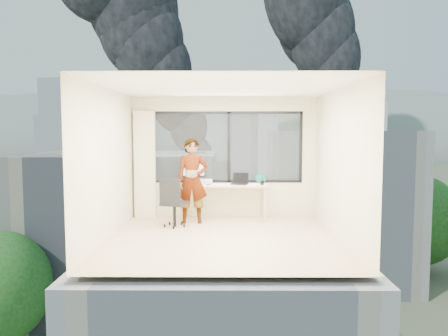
{
  "coord_description": "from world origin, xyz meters",
  "views": [
    {
      "loc": [
        0.05,
        -7.31,
        1.84
      ],
      "look_at": [
        0.0,
        1.0,
        1.15
      ],
      "focal_mm": 34.16,
      "sensor_mm": 36.0,
      "label": 1
    }
  ],
  "objects_px": {
    "desk": "(224,202)",
    "person": "(192,181)",
    "laptop": "(239,179)",
    "monitor": "(194,172)",
    "game_console": "(204,181)",
    "handbag": "(261,178)",
    "chair": "(174,202)"
  },
  "relations": [
    {
      "from": "monitor",
      "to": "game_console",
      "type": "relative_size",
      "value": 1.47
    },
    {
      "from": "game_console",
      "to": "desk",
      "type": "bearing_deg",
      "value": -32.83
    },
    {
      "from": "laptop",
      "to": "person",
      "type": "bearing_deg",
      "value": -143.43
    },
    {
      "from": "person",
      "to": "chair",
      "type": "bearing_deg",
      "value": -134.09
    },
    {
      "from": "desk",
      "to": "monitor",
      "type": "height_order",
      "value": "monitor"
    },
    {
      "from": "desk",
      "to": "handbag",
      "type": "relative_size",
      "value": 6.64
    },
    {
      "from": "laptop",
      "to": "chair",
      "type": "bearing_deg",
      "value": -133.83
    },
    {
      "from": "chair",
      "to": "handbag",
      "type": "distance_m",
      "value": 2.05
    },
    {
      "from": "monitor",
      "to": "handbag",
      "type": "bearing_deg",
      "value": -0.12
    },
    {
      "from": "desk",
      "to": "chair",
      "type": "xyz_separation_m",
      "value": [
        -0.97,
        -0.73,
        0.12
      ]
    },
    {
      "from": "person",
      "to": "monitor",
      "type": "relative_size",
      "value": 3.45
    },
    {
      "from": "chair",
      "to": "handbag",
      "type": "bearing_deg",
      "value": 46.42
    },
    {
      "from": "desk",
      "to": "chair",
      "type": "bearing_deg",
      "value": -142.84
    },
    {
      "from": "chair",
      "to": "laptop",
      "type": "distance_m",
      "value": 1.52
    },
    {
      "from": "laptop",
      "to": "handbag",
      "type": "xyz_separation_m",
      "value": [
        0.48,
        0.25,
        -0.01
      ]
    },
    {
      "from": "chair",
      "to": "game_console",
      "type": "bearing_deg",
      "value": 79.28
    },
    {
      "from": "desk",
      "to": "laptop",
      "type": "height_order",
      "value": "laptop"
    },
    {
      "from": "game_console",
      "to": "monitor",
      "type": "bearing_deg",
      "value": -146.76
    },
    {
      "from": "desk",
      "to": "person",
      "type": "xyz_separation_m",
      "value": [
        -0.65,
        -0.36,
        0.49
      ]
    },
    {
      "from": "desk",
      "to": "monitor",
      "type": "bearing_deg",
      "value": 171.92
    },
    {
      "from": "desk",
      "to": "game_console",
      "type": "distance_m",
      "value": 0.65
    },
    {
      "from": "monitor",
      "to": "game_console",
      "type": "bearing_deg",
      "value": 30.35
    },
    {
      "from": "monitor",
      "to": "laptop",
      "type": "bearing_deg",
      "value": -12.24
    },
    {
      "from": "chair",
      "to": "person",
      "type": "xyz_separation_m",
      "value": [
        0.32,
        0.37,
        0.37
      ]
    },
    {
      "from": "laptop",
      "to": "handbag",
      "type": "distance_m",
      "value": 0.54
    },
    {
      "from": "desk",
      "to": "laptop",
      "type": "relative_size",
      "value": 4.99
    },
    {
      "from": "monitor",
      "to": "laptop",
      "type": "relative_size",
      "value": 1.39
    },
    {
      "from": "person",
      "to": "monitor",
      "type": "distance_m",
      "value": 0.47
    },
    {
      "from": "game_console",
      "to": "handbag",
      "type": "distance_m",
      "value": 1.24
    },
    {
      "from": "person",
      "to": "monitor",
      "type": "xyz_separation_m",
      "value": [
        -0.01,
        0.45,
        0.14
      ]
    },
    {
      "from": "desk",
      "to": "monitor",
      "type": "relative_size",
      "value": 3.6
    },
    {
      "from": "chair",
      "to": "handbag",
      "type": "xyz_separation_m",
      "value": [
        1.77,
        0.97,
        0.36
      ]
    }
  ]
}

